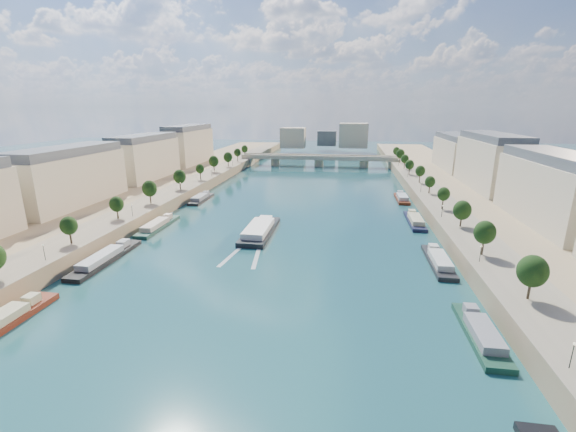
% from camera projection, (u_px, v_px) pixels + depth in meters
% --- Properties ---
extents(ground, '(700.00, 700.00, 0.00)m').
position_uv_depth(ground, '(295.00, 214.00, 154.72)').
color(ground, '#0B2531').
rests_on(ground, ground).
extents(quay_left, '(44.00, 520.00, 5.00)m').
position_uv_depth(quay_left, '(128.00, 201.00, 164.42)').
color(quay_left, '#9E8460').
rests_on(quay_left, ground).
extents(quay_right, '(44.00, 520.00, 5.00)m').
position_uv_depth(quay_right, '(486.00, 215.00, 143.65)').
color(quay_right, '#9E8460').
rests_on(quay_right, ground).
extents(pave_left, '(14.00, 520.00, 0.10)m').
position_uv_depth(pave_left, '(161.00, 197.00, 161.56)').
color(pave_left, gray).
rests_on(pave_left, quay_left).
extents(pave_right, '(14.00, 520.00, 0.10)m').
position_uv_depth(pave_right, '(445.00, 207.00, 145.12)').
color(pave_right, gray).
rests_on(pave_right, quay_right).
extents(trees_left, '(4.80, 268.80, 8.26)m').
position_uv_depth(trees_left, '(166.00, 183.00, 161.69)').
color(trees_left, '#382B1E').
rests_on(trees_left, ground).
extents(trees_right, '(4.80, 268.80, 8.26)m').
position_uv_depth(trees_right, '(435.00, 187.00, 153.43)').
color(trees_right, '#382B1E').
rests_on(trees_right, ground).
extents(lamps_left, '(0.36, 200.36, 4.28)m').
position_uv_depth(lamps_left, '(159.00, 196.00, 150.66)').
color(lamps_left, black).
rests_on(lamps_left, ground).
extents(lamps_right, '(0.36, 200.36, 4.28)m').
position_uv_depth(lamps_right, '(430.00, 196.00, 149.77)').
color(lamps_right, black).
rests_on(lamps_right, ground).
extents(buildings_left, '(16.00, 226.00, 23.20)m').
position_uv_depth(buildings_left, '(113.00, 164.00, 173.90)').
color(buildings_left, beige).
rests_on(buildings_left, ground).
extents(buildings_right, '(16.00, 226.00, 23.20)m').
position_uv_depth(buildings_right, '(516.00, 173.00, 149.38)').
color(buildings_right, beige).
rests_on(buildings_right, ground).
extents(skyline, '(79.00, 42.00, 22.00)m').
position_uv_depth(skyline, '(330.00, 137.00, 359.04)').
color(skyline, beige).
rests_on(skyline, ground).
extents(bridge, '(112.00, 12.00, 8.15)m').
position_uv_depth(bridge, '(319.00, 159.00, 276.67)').
color(bridge, '#C1B79E').
rests_on(bridge, ground).
extents(tour_barge, '(8.65, 30.19, 4.10)m').
position_uv_depth(tour_barge, '(260.00, 230.00, 130.00)').
color(tour_barge, black).
rests_on(tour_barge, ground).
extents(wake, '(10.76, 25.95, 0.04)m').
position_uv_depth(wake, '(248.00, 251.00, 114.59)').
color(wake, silver).
rests_on(wake, ground).
extents(moored_barges_left, '(5.00, 157.65, 3.60)m').
position_uv_depth(moored_barges_left, '(106.00, 258.00, 106.78)').
color(moored_barges_left, '#1A2539').
rests_on(moored_barges_left, ground).
extents(moored_barges_right, '(5.00, 168.29, 3.60)m').
position_uv_depth(moored_barges_right, '(439.00, 261.00, 104.63)').
color(moored_barges_right, black).
rests_on(moored_barges_right, ground).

